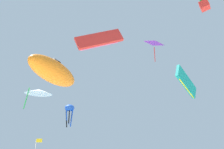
% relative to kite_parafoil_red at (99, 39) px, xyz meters
% --- Properties ---
extents(kite_parafoil_red, '(6.65, 1.74, 4.05)m').
position_rel_kite_parafoil_red_xyz_m(kite_parafoil_red, '(0.00, 0.00, 0.00)').
color(kite_parafoil_red, red).
extents(kite_delta_white, '(6.56, 6.57, 3.75)m').
position_rel_kite_parafoil_red_xyz_m(kite_delta_white, '(-9.66, 13.52, -3.85)').
color(kite_delta_white, white).
extents(kite_inflatable_orange, '(6.06, 8.31, 3.25)m').
position_rel_kite_parafoil_red_xyz_m(kite_inflatable_orange, '(-4.90, -5.20, -6.63)').
color(kite_inflatable_orange, orange).
extents(kite_diamond_purple, '(3.40, 3.38, 3.79)m').
position_rel_kite_parafoil_red_xyz_m(kite_diamond_purple, '(9.58, 6.66, 3.13)').
color(kite_diamond_purple, purple).
extents(kite_octopus_blue, '(2.41, 2.41, 4.13)m').
position_rel_kite_parafoil_red_xyz_m(kite_octopus_blue, '(-4.29, 16.11, -6.33)').
color(kite_octopus_blue, blue).
extents(kite_box_green, '(1.83, 1.78, 2.77)m').
position_rel_kite_parafoil_red_xyz_m(kite_box_green, '(14.06, -2.59, 5.40)').
color(kite_box_green, green).
extents(kite_parafoil_teal, '(5.17, 4.98, 4.09)m').
position_rel_kite_parafoil_red_xyz_m(kite_parafoil_teal, '(13.69, 4.79, -4.04)').
color(kite_parafoil_teal, teal).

